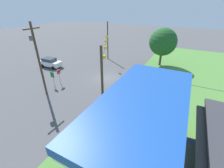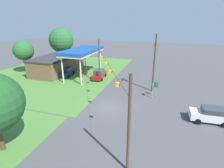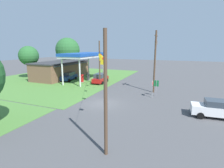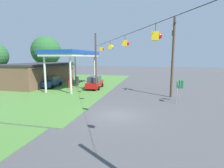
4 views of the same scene
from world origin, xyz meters
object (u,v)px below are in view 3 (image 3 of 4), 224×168
Objects in this scene: stop_sign_roadside at (152,85)px; utility_pole_main at (155,59)px; car_on_crossroad at (216,109)px; route_sign at (156,85)px; gas_station_store at (62,70)px; tree_behind_station at (29,56)px; fuel_pump_near at (82,79)px; tree_far_back at (68,50)px; fuel_pump_far at (88,77)px; car_at_pumps_rear at (69,76)px; gas_station_canopy at (84,55)px; car_at_pumps_front at (100,78)px.

stop_sign_roadside is 0.26× the size of utility_pole_main.
car_on_crossroad is at bearing -136.30° from utility_pole_main.
car_on_crossroad is 1.92× the size of route_sign.
gas_station_store is 1.97× the size of tree_behind_station.
fuel_pump_near is 16.84m from tree_far_back.
fuel_pump_far is at bearing -93.64° from gas_station_store.
stop_sign_roadside is 4.77m from utility_pole_main.
tree_behind_station is (5.42, 29.07, 3.37)m from stop_sign_roadside.
car_at_pumps_rear is 20.12m from stop_sign_roadside.
tree_far_back is at bearing 59.55° from route_sign.
tree_behind_station is at bearing 81.37° from route_sign.
stop_sign_roadside is 1.03m from route_sign.
gas_station_canopy is at bearing 93.67° from car_at_pumps_rear.
tree_far_back is (10.23, 15.13, 5.38)m from car_at_pumps_front.
route_sign reaches higher than car_at_pumps_front.
route_sign is (-7.29, -15.68, 0.92)m from fuel_pump_far.
fuel_pump_near is 16.42m from route_sign.
utility_pole_main is at bearing -104.42° from gas_station_canopy.
utility_pole_main is 29.72m from tree_far_back.
fuel_pump_far is 16.49m from utility_pole_main.
gas_station_store is 5.84× the size of stop_sign_roadside.
route_sign is at bearing -120.45° from tree_far_back.
gas_station_store is (1.72, 7.32, -3.48)m from gas_station_canopy.
stop_sign_roadside is at bearing 66.08° from car_at_pumps_rear.
gas_station_store is 24.28m from route_sign.
utility_pole_main is at bearing -174.51° from stop_sign_roadside.
utility_pole_main is at bearing -112.88° from car_at_pumps_front.
car_at_pumps_front is at bearing 72.77° from utility_pole_main.
tree_behind_station reaches higher than gas_station_store.
tree_behind_station is at bearing -100.57° from stop_sign_roadside.
gas_station_store is 4.37m from car_at_pumps_rear.
fuel_pump_far is at bearing -78.43° from tree_behind_station.
car_at_pumps_front is 1.12× the size of car_on_crossroad.
fuel_pump_near is at bearing -88.67° from tree_behind_station.
gas_station_canopy is 1.17× the size of tree_far_back.
car_on_crossroad is 38.02m from tree_behind_station.
fuel_pump_far is 0.17× the size of utility_pole_main.
car_on_crossroad is at bearing -117.60° from gas_station_canopy.
utility_pole_main is 1.30× the size of tree_behind_station.
fuel_pump_far is at bearing -33.28° from car_on_crossroad.
gas_station_store is 8.82× the size of fuel_pump_near.
fuel_pump_near is at bearing -28.29° from car_on_crossroad.
fuel_pump_far is 17.31m from route_sign.
fuel_pump_far is 15.31m from tree_far_back.
tree_behind_station is 0.76× the size of tree_far_back.
tree_behind_station is (4.47, 29.45, 3.47)m from route_sign.
stop_sign_roadside is 29.76m from tree_behind_station.
gas_station_canopy is 2.34× the size of car_at_pumps_rear.
tree_behind_station is at bearing 91.33° from fuel_pump_near.
car_at_pumps_front is at bearing -124.07° from tree_far_back.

